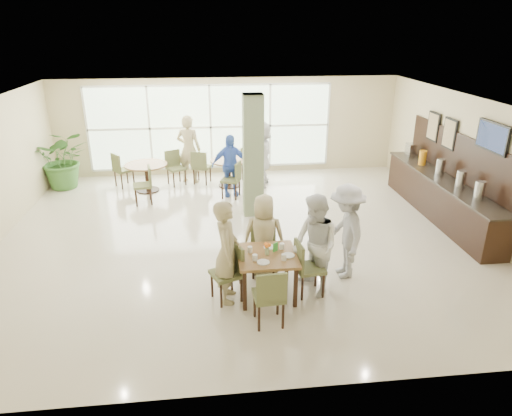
{
  "coord_description": "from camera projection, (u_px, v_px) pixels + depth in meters",
  "views": [
    {
      "loc": [
        -0.65,
        -8.82,
        4.21
      ],
      "look_at": [
        0.2,
        -1.2,
        1.1
      ],
      "focal_mm": 32.0,
      "sensor_mm": 36.0,
      "label": 1
    }
  ],
  "objects": [
    {
      "name": "ground",
      "position": [
        241.0,
        235.0,
        9.78
      ],
      "size": [
        10.0,
        10.0,
        0.0
      ],
      "primitive_type": "plane",
      "color": "beige",
      "rests_on": "ground"
    },
    {
      "name": "room_shell",
      "position": [
        239.0,
        158.0,
        9.14
      ],
      "size": [
        10.0,
        10.0,
        10.0
      ],
      "color": "white",
      "rests_on": "ground"
    },
    {
      "name": "window_bank",
      "position": [
        211.0,
        127.0,
        13.31
      ],
      "size": [
        7.0,
        0.04,
        7.0
      ],
      "color": "silver",
      "rests_on": "ground"
    },
    {
      "name": "column",
      "position": [
        253.0,
        156.0,
        10.4
      ],
      "size": [
        0.45,
        0.45,
        2.8
      ],
      "primitive_type": "cube",
      "color": "#6B7B55",
      "rests_on": "ground"
    },
    {
      "name": "main_table",
      "position": [
        267.0,
        260.0,
        7.39
      ],
      "size": [
        0.95,
        0.95,
        0.75
      ],
      "color": "brown",
      "rests_on": "ground"
    },
    {
      "name": "round_table_left",
      "position": [
        146.0,
        170.0,
        12.16
      ],
      "size": [
        1.13,
        1.13,
        0.75
      ],
      "color": "brown",
      "rests_on": "ground"
    },
    {
      "name": "round_table_right",
      "position": [
        229.0,
        166.0,
        12.54
      ],
      "size": [
        1.03,
        1.03,
        0.75
      ],
      "color": "brown",
      "rests_on": "ground"
    },
    {
      "name": "chairs_main_table",
      "position": [
        267.0,
        271.0,
        7.42
      ],
      "size": [
        1.92,
        1.94,
        0.95
      ],
      "color": "brown",
      "rests_on": "ground"
    },
    {
      "name": "chairs_table_left",
      "position": [
        148.0,
        174.0,
        12.18
      ],
      "size": [
        2.05,
        1.96,
        0.95
      ],
      "color": "brown",
      "rests_on": "ground"
    },
    {
      "name": "chairs_table_right",
      "position": [
        228.0,
        170.0,
        12.54
      ],
      "size": [
        2.01,
        2.0,
        0.95
      ],
      "color": "brown",
      "rests_on": "ground"
    },
    {
      "name": "tabletop_clutter",
      "position": [
        270.0,
        252.0,
        7.32
      ],
      "size": [
        0.74,
        0.71,
        0.21
      ],
      "color": "white",
      "rests_on": "main_table"
    },
    {
      "name": "buffet_counter",
      "position": [
        441.0,
        194.0,
        10.52
      ],
      "size": [
        0.64,
        4.7,
        1.95
      ],
      "color": "black",
      "rests_on": "ground"
    },
    {
      "name": "wall_tv",
      "position": [
        493.0,
        137.0,
        8.93
      ],
      "size": [
        0.06,
        1.0,
        0.58
      ],
      "color": "black",
      "rests_on": "ground"
    },
    {
      "name": "framed_art_a",
      "position": [
        450.0,
        134.0,
        10.51
      ],
      "size": [
        0.05,
        0.55,
        0.7
      ],
      "color": "black",
      "rests_on": "ground"
    },
    {
      "name": "framed_art_b",
      "position": [
        433.0,
        127.0,
        11.25
      ],
      "size": [
        0.05,
        0.55,
        0.7
      ],
      "color": "black",
      "rests_on": "ground"
    },
    {
      "name": "potted_plant",
      "position": [
        63.0,
        159.0,
        12.33
      ],
      "size": [
        1.61,
        1.61,
        1.61
      ],
      "primitive_type": "imported",
      "rotation": [
        0.0,
        0.0,
        0.12
      ],
      "color": "#3B712D",
      "rests_on": "ground"
    },
    {
      "name": "teen_left",
      "position": [
        227.0,
        252.0,
        7.21
      ],
      "size": [
        0.46,
        0.66,
        1.72
      ],
      "primitive_type": "imported",
      "rotation": [
        0.0,
        0.0,
        1.5
      ],
      "color": "tan",
      "rests_on": "ground"
    },
    {
      "name": "teen_far",
      "position": [
        264.0,
        236.0,
        8.0
      ],
      "size": [
        0.8,
        0.54,
        1.51
      ],
      "primitive_type": "imported",
      "rotation": [
        0.0,
        0.0,
        2.94
      ],
      "color": "tan",
      "rests_on": "ground"
    },
    {
      "name": "teen_right",
      "position": [
        315.0,
        246.0,
        7.39
      ],
      "size": [
        0.89,
        1.0,
        1.72
      ],
      "primitive_type": "imported",
      "rotation": [
        0.0,
        0.0,
        -1.24
      ],
      "color": "white",
      "rests_on": "ground"
    },
    {
      "name": "teen_standing",
      "position": [
        346.0,
        232.0,
        7.92
      ],
      "size": [
        0.64,
        1.11,
        1.71
      ],
      "primitive_type": "imported",
      "rotation": [
        0.0,
        0.0,
        -1.57
      ],
      "color": "#AEADB0",
      "rests_on": "ground"
    },
    {
      "name": "adult_a",
      "position": [
        230.0,
        165.0,
        11.76
      ],
      "size": [
        1.01,
        0.66,
        1.62
      ],
      "primitive_type": "imported",
      "rotation": [
        0.0,
        0.0,
        0.14
      ],
      "color": "#446CCC",
      "rests_on": "ground"
    },
    {
      "name": "adult_b",
      "position": [
        262.0,
        154.0,
        12.44
      ],
      "size": [
        1.18,
        1.81,
        1.8
      ],
      "primitive_type": "imported",
      "rotation": [
        0.0,
        0.0,
        -1.87
      ],
      "color": "white",
      "rests_on": "ground"
    },
    {
      "name": "adult_standing",
      "position": [
        189.0,
        149.0,
        12.72
      ],
      "size": [
        0.81,
        0.67,
        1.91
      ],
      "primitive_type": "imported",
      "rotation": [
        0.0,
        0.0,
        2.79
      ],
      "color": "tan",
      "rests_on": "ground"
    }
  ]
}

